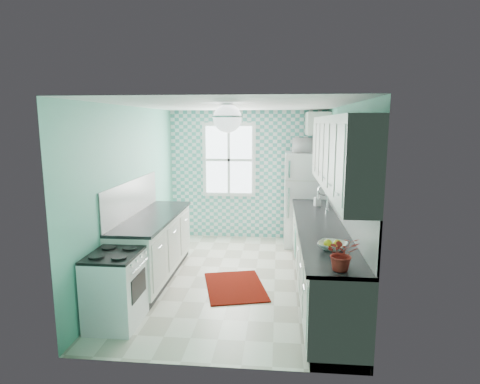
# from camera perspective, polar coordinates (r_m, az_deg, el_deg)

# --- Properties ---
(floor) EXTENTS (3.00, 4.40, 0.02)m
(floor) POSITION_cam_1_polar(r_m,az_deg,el_deg) (6.07, -0.71, -12.20)
(floor) COLOR silver
(floor) RESTS_ON ground
(ceiling) EXTENTS (3.00, 4.40, 0.02)m
(ceiling) POSITION_cam_1_polar(r_m,az_deg,el_deg) (5.63, -0.77, 12.29)
(ceiling) COLOR white
(ceiling) RESTS_ON wall_back
(wall_back) EXTENTS (3.00, 0.02, 2.50)m
(wall_back) POSITION_cam_1_polar(r_m,az_deg,el_deg) (7.90, 0.99, 2.44)
(wall_back) COLOR #62BDA1
(wall_back) RESTS_ON floor
(wall_front) EXTENTS (3.00, 0.02, 2.50)m
(wall_front) POSITION_cam_1_polar(r_m,az_deg,el_deg) (3.59, -4.57, -6.71)
(wall_front) COLOR #62BDA1
(wall_front) RESTS_ON floor
(wall_left) EXTENTS (0.02, 4.40, 2.50)m
(wall_left) POSITION_cam_1_polar(r_m,az_deg,el_deg) (6.07, -15.05, -0.16)
(wall_left) COLOR #62BDA1
(wall_left) RESTS_ON floor
(wall_right) EXTENTS (0.02, 4.40, 2.50)m
(wall_right) POSITION_cam_1_polar(r_m,az_deg,el_deg) (5.76, 14.37, -0.66)
(wall_right) COLOR #62BDA1
(wall_right) RESTS_ON floor
(accent_wall) EXTENTS (3.00, 0.01, 2.50)m
(accent_wall) POSITION_cam_1_polar(r_m,az_deg,el_deg) (7.87, 0.98, 2.41)
(accent_wall) COLOR #4EAA9F
(accent_wall) RESTS_ON wall_back
(window) EXTENTS (1.04, 0.05, 1.44)m
(window) POSITION_cam_1_polar(r_m,az_deg,el_deg) (7.85, -1.58, 4.59)
(window) COLOR white
(window) RESTS_ON wall_back
(backsplash_right) EXTENTS (0.02, 3.60, 0.51)m
(backsplash_right) POSITION_cam_1_polar(r_m,az_deg,el_deg) (5.38, 14.76, -2.01)
(backsplash_right) COLOR white
(backsplash_right) RESTS_ON wall_right
(backsplash_left) EXTENTS (0.02, 2.15, 0.51)m
(backsplash_left) POSITION_cam_1_polar(r_m,az_deg,el_deg) (6.00, -15.08, -0.81)
(backsplash_left) COLOR white
(backsplash_left) RESTS_ON wall_left
(upper_cabinets_right) EXTENTS (0.33, 3.20, 0.90)m
(upper_cabinets_right) POSITION_cam_1_polar(r_m,az_deg,el_deg) (5.06, 13.75, 5.38)
(upper_cabinets_right) COLOR silver
(upper_cabinets_right) RESTS_ON wall_right
(upper_cabinet_fridge) EXTENTS (0.40, 0.74, 0.40)m
(upper_cabinet_fridge) POSITION_cam_1_polar(r_m,az_deg,el_deg) (7.46, 10.93, 9.53)
(upper_cabinet_fridge) COLOR silver
(upper_cabinet_fridge) RESTS_ON wall_right
(ceiling_light) EXTENTS (0.34, 0.34, 0.35)m
(ceiling_light) POSITION_cam_1_polar(r_m,az_deg,el_deg) (4.83, -1.81, 10.47)
(ceiling_light) COLOR silver
(ceiling_light) RESTS_ON ceiling
(base_cabinets_right) EXTENTS (0.60, 3.60, 0.90)m
(base_cabinets_right) POSITION_cam_1_polar(r_m,az_deg,el_deg) (5.54, 11.44, -9.54)
(base_cabinets_right) COLOR white
(base_cabinets_right) RESTS_ON floor
(countertop_right) EXTENTS (0.63, 3.60, 0.04)m
(countertop_right) POSITION_cam_1_polar(r_m,az_deg,el_deg) (5.40, 11.45, -4.83)
(countertop_right) COLOR black
(countertop_right) RESTS_ON base_cabinets_right
(base_cabinets_left) EXTENTS (0.60, 2.15, 0.90)m
(base_cabinets_left) POSITION_cam_1_polar(r_m,az_deg,el_deg) (6.09, -12.20, -7.77)
(base_cabinets_left) COLOR white
(base_cabinets_left) RESTS_ON floor
(countertop_left) EXTENTS (0.63, 2.15, 0.04)m
(countertop_left) POSITION_cam_1_polar(r_m,az_deg,el_deg) (5.96, -12.23, -3.47)
(countertop_left) COLOR black
(countertop_left) RESTS_ON base_cabinets_left
(fridge) EXTENTS (0.75, 0.75, 1.73)m
(fridge) POSITION_cam_1_polar(r_m,az_deg,el_deg) (7.52, 9.19, -1.04)
(fridge) COLOR white
(fridge) RESTS_ON floor
(stove) EXTENTS (0.55, 0.68, 0.82)m
(stove) POSITION_cam_1_polar(r_m,az_deg,el_deg) (4.86, -17.28, -12.85)
(stove) COLOR white
(stove) RESTS_ON floor
(sink) EXTENTS (0.43, 0.36, 0.53)m
(sink) POSITION_cam_1_polar(r_m,az_deg,el_deg) (6.17, 10.88, -2.83)
(sink) COLOR silver
(sink) RESTS_ON countertop_right
(rug) EXTENTS (1.03, 1.27, 0.02)m
(rug) POSITION_cam_1_polar(r_m,az_deg,el_deg) (5.75, -0.70, -13.31)
(rug) COLOR #640604
(rug) RESTS_ON floor
(dish_towel) EXTENTS (0.06, 0.27, 0.40)m
(dish_towel) POSITION_cam_1_polar(r_m,az_deg,el_deg) (6.14, 7.89, -7.19)
(dish_towel) COLOR #5E999A
(dish_towel) RESTS_ON base_cabinets_right
(fruit_bowl) EXTENTS (0.40, 0.40, 0.08)m
(fruit_bowl) POSITION_cam_1_polar(r_m,az_deg,el_deg) (4.41, 13.03, -7.47)
(fruit_bowl) COLOR white
(fruit_bowl) RESTS_ON countertop_right
(potted_plant) EXTENTS (0.33, 0.30, 0.33)m
(potted_plant) POSITION_cam_1_polar(r_m,az_deg,el_deg) (3.79, 14.31, -8.42)
(potted_plant) COLOR red
(potted_plant) RESTS_ON countertop_right
(soap_bottle) EXTENTS (0.12, 0.12, 0.21)m
(soap_bottle) POSITION_cam_1_polar(r_m,az_deg,el_deg) (6.58, 10.96, -1.05)
(soap_bottle) COLOR #B0BEC6
(soap_bottle) RESTS_ON countertop_right
(microwave) EXTENTS (0.50, 0.35, 0.27)m
(microwave) POSITION_cam_1_polar(r_m,az_deg,el_deg) (7.40, 9.40, 6.57)
(microwave) COLOR white
(microwave) RESTS_ON fridge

